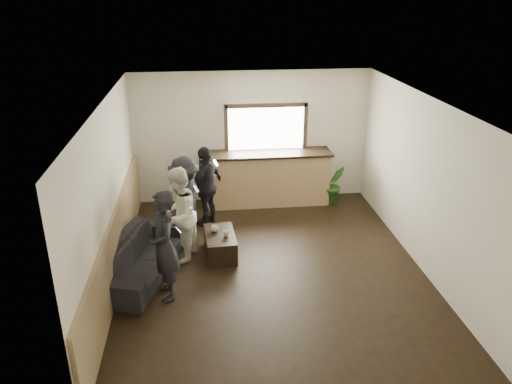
{
  "coord_description": "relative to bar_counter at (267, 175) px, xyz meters",
  "views": [
    {
      "loc": [
        -1.05,
        -7.19,
        4.39
      ],
      "look_at": [
        -0.2,
        0.4,
        1.21
      ],
      "focal_mm": 35.0,
      "sensor_mm": 36.0,
      "label": 1
    }
  ],
  "objects": [
    {
      "name": "cup_a",
      "position": [
        -1.2,
        -2.05,
        -0.19
      ],
      "size": [
        0.14,
        0.14,
        0.1
      ],
      "primitive_type": "imported",
      "rotation": [
        0.0,
        0.0,
        1.53
      ],
      "color": "silver",
      "rests_on": "coffee_table"
    },
    {
      "name": "person_d",
      "position": [
        -1.3,
        -0.91,
        0.16
      ],
      "size": [
        0.85,
        0.99,
        1.6
      ],
      "rotation": [
        0.0,
        0.0,
        -2.17
      ],
      "color": "black",
      "rests_on": "ground"
    },
    {
      "name": "sofa",
      "position": [
        -2.42,
        -2.67,
        -0.32
      ],
      "size": [
        1.43,
        2.35,
        0.64
      ],
      "primitive_type": "imported",
      "rotation": [
        0.0,
        0.0,
        1.29
      ],
      "color": "black",
      "rests_on": "ground"
    },
    {
      "name": "room_shell",
      "position": [
        -1.04,
        -2.7,
        0.83
      ],
      "size": [
        5.01,
        6.01,
        2.8
      ],
      "color": "silver",
      "rests_on": "ground"
    },
    {
      "name": "potted_plant",
      "position": [
        1.42,
        -0.18,
        -0.21
      ],
      "size": [
        0.53,
        0.45,
        0.86
      ],
      "primitive_type": "imported",
      "rotation": [
        0.0,
        0.0,
        0.16
      ],
      "color": "#2D6623",
      "rests_on": "ground"
    },
    {
      "name": "ground",
      "position": [
        -0.3,
        -2.7,
        -0.64
      ],
      "size": [
        5.0,
        6.0,
        0.01
      ],
      "primitive_type": "cube",
      "color": "black"
    },
    {
      "name": "cup_b",
      "position": [
        -1.01,
        -2.26,
        -0.19
      ],
      "size": [
        0.13,
        0.13,
        0.1
      ],
      "primitive_type": "imported",
      "rotation": [
        0.0,
        0.0,
        1.87
      ],
      "color": "silver",
      "rests_on": "coffee_table"
    },
    {
      "name": "person_b",
      "position": [
        -1.8,
        -2.24,
        0.19
      ],
      "size": [
        0.83,
        0.95,
        1.66
      ],
      "rotation": [
        0.0,
        0.0,
        -1.85
      ],
      "color": "white",
      "rests_on": "ground"
    },
    {
      "name": "person_c",
      "position": [
        -1.7,
        -1.51,
        0.16
      ],
      "size": [
        0.91,
        1.18,
        1.6
      ],
      "rotation": [
        0.0,
        0.0,
        -1.91
      ],
      "color": "black",
      "rests_on": "ground"
    },
    {
      "name": "bar_counter",
      "position": [
        0.0,
        0.0,
        0.0
      ],
      "size": [
        2.7,
        0.68,
        2.13
      ],
      "color": "tan",
      "rests_on": "ground"
    },
    {
      "name": "person_a",
      "position": [
        -1.97,
        -3.34,
        0.22
      ],
      "size": [
        0.56,
        0.71,
        1.71
      ],
      "rotation": [
        0.0,
        0.0,
        -1.32
      ],
      "color": "black",
      "rests_on": "ground"
    },
    {
      "name": "coffee_table",
      "position": [
        -1.11,
        -2.17,
        -0.44
      ],
      "size": [
        0.55,
        0.93,
        0.4
      ],
      "primitive_type": "cube",
      "rotation": [
        0.0,
        0.0,
        0.06
      ],
      "color": "black",
      "rests_on": "ground"
    }
  ]
}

